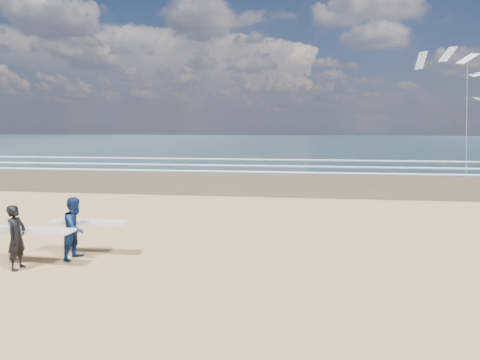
# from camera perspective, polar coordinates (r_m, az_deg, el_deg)

# --- Properties ---
(ocean) EXTENTS (220.00, 100.00, 0.02)m
(ocean) POSITION_cam_1_polar(r_m,az_deg,el_deg) (82.30, 17.21, 4.70)
(ocean) COLOR #182F36
(ocean) RESTS_ON ground
(foam_breakers) EXTENTS (220.00, 11.70, 0.05)m
(foam_breakers) POSITION_cam_1_polar(r_m,az_deg,el_deg) (39.80, 27.78, 1.48)
(foam_breakers) COLOR white
(foam_breakers) RESTS_ON ground
(surfer_near) EXTENTS (2.22, 0.96, 1.65)m
(surfer_near) POSITION_cam_1_polar(r_m,az_deg,el_deg) (12.26, -27.36, -6.66)
(surfer_near) COLOR black
(surfer_near) RESTS_ON ground
(surfer_far) EXTENTS (2.22, 1.12, 1.71)m
(surfer_far) POSITION_cam_1_polar(r_m,az_deg,el_deg) (12.55, -20.93, -5.92)
(surfer_far) COLOR #0E224F
(surfer_far) RESTS_ON ground
(kite_1) EXTENTS (6.58, 4.82, 9.75)m
(kite_1) POSITION_cam_1_polar(r_m,az_deg,el_deg) (35.74, 28.00, 9.91)
(kite_1) COLOR slate
(kite_1) RESTS_ON ground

